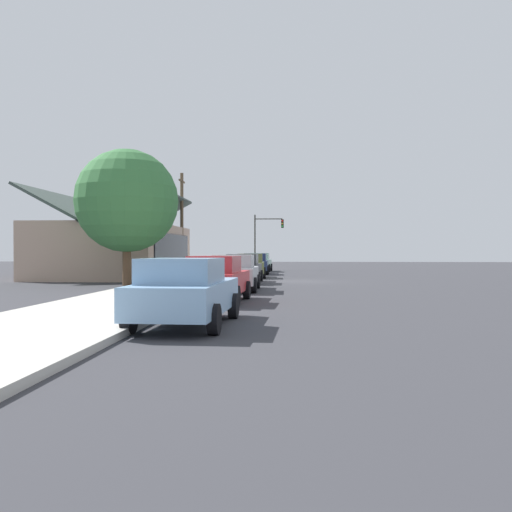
{
  "coord_description": "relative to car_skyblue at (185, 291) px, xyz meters",
  "views": [
    {
      "loc": [
        -32.86,
        0.14,
        1.75
      ],
      "look_at": [
        -2.19,
        2.08,
        1.49
      ],
      "focal_mm": 39.55,
      "sensor_mm": 36.0,
      "label": 1
    }
  ],
  "objects": [
    {
      "name": "car_silver",
      "position": [
        11.78,
        0.04,
        0.0
      ],
      "size": [
        4.78,
        2.12,
        1.59
      ],
      "rotation": [
        0.0,
        0.0,
        0.01
      ],
      "color": "silver",
      "rests_on": "ground"
    },
    {
      "name": "ground_plane",
      "position": [
        19.86,
        -2.61,
        -0.82
      ],
      "size": [
        120.0,
        120.0,
        0.0
      ],
      "primitive_type": "plane",
      "color": "#38383D"
    },
    {
      "name": "utility_pole_wooden",
      "position": [
        28.0,
        5.59,
        3.11
      ],
      "size": [
        1.8,
        0.24,
        7.5
      ],
      "color": "brown",
      "rests_on": "ground"
    },
    {
      "name": "car_cherry",
      "position": [
        6.08,
        0.08,
        -0.0
      ],
      "size": [
        4.5,
        2.08,
        1.59
      ],
      "rotation": [
        0.0,
        0.0,
        -0.05
      ],
      "color": "red",
      "rests_on": "ground"
    },
    {
      "name": "traffic_light_main",
      "position": [
        40.13,
        -0.07,
        2.67
      ],
      "size": [
        0.37,
        2.79,
        5.2
      ],
      "color": "#383833",
      "rests_on": "ground"
    },
    {
      "name": "car_charcoal",
      "position": [
        17.98,
        0.19,
        0.0
      ],
      "size": [
        4.81,
        2.02,
        1.59
      ],
      "rotation": [
        0.0,
        0.0,
        0.0
      ],
      "color": "#2D3035",
      "rests_on": "ground"
    },
    {
      "name": "shade_tree",
      "position": [
        15.17,
        5.9,
        3.49
      ],
      "size": [
        5.24,
        5.24,
        6.93
      ],
      "color": "brown",
      "rests_on": "ground"
    },
    {
      "name": "sidewalk_curb",
      "position": [
        19.86,
        2.99,
        -0.74
      ],
      "size": [
        60.0,
        4.2,
        0.16
      ],
      "primitive_type": "cube",
      "color": "beige",
      "rests_on": "ground"
    },
    {
      "name": "car_seafoam",
      "position": [
        35.27,
        0.24,
        -0.0
      ],
      "size": [
        4.49,
        2.01,
        1.59
      ],
      "rotation": [
        0.0,
        0.0,
        -0.02
      ],
      "color": "#9ED1BC",
      "rests_on": "ground"
    },
    {
      "name": "storefront_building",
      "position": [
        24.38,
        9.37,
        1.08
      ],
      "size": [
        13.43,
        8.04,
        5.68
      ],
      "color": "tan",
      "rests_on": "ground"
    },
    {
      "name": "fire_hydrant_red",
      "position": [
        28.21,
        1.59,
        -0.32
      ],
      "size": [
        0.22,
        0.22,
        0.71
      ],
      "color": "red",
      "rests_on": "sidewalk_curb"
    },
    {
      "name": "car_olive",
      "position": [
        23.89,
        0.23,
        -0.0
      ],
      "size": [
        4.41,
        2.18,
        1.59
      ],
      "rotation": [
        0.0,
        0.0,
        0.05
      ],
      "color": "olive",
      "rests_on": "ground"
    },
    {
      "name": "car_navy",
      "position": [
        29.69,
        0.27,
        0.0
      ],
      "size": [
        4.86,
        2.15,
        1.59
      ],
      "rotation": [
        0.0,
        0.0,
        0.03
      ],
      "color": "navy",
      "rests_on": "ground"
    },
    {
      "name": "car_skyblue",
      "position": [
        0.0,
        0.0,
        0.0
      ],
      "size": [
        4.74,
        2.17,
        1.59
      ],
      "rotation": [
        0.0,
        0.0,
        -0.04
      ],
      "color": "#8CB7E0",
      "rests_on": "ground"
    }
  ]
}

